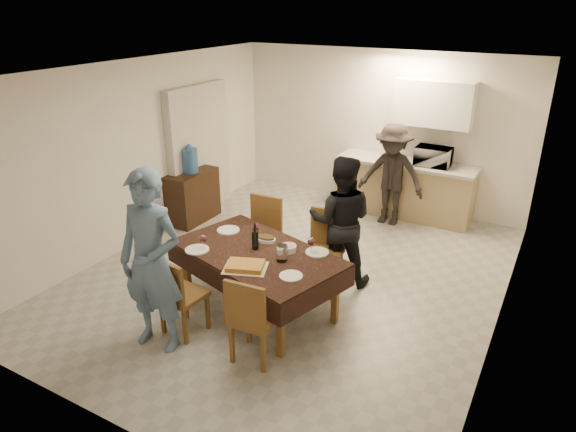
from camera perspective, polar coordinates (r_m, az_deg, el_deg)
name	(u,v)px	position (r m, az deg, el deg)	size (l,w,h in m)	color
floor	(294,274)	(6.77, 0.63, -6.48)	(5.00, 6.00, 0.02)	#ADADA8
ceiling	(295,70)	(5.94, 0.75, 15.90)	(5.00, 6.00, 0.02)	white
wall_back	(379,129)	(8.88, 10.11, 9.45)	(5.00, 0.02, 2.60)	white
wall_front	(101,296)	(4.10, -20.03, -8.37)	(5.00, 0.02, 2.60)	white
wall_left	(141,153)	(7.69, -16.02, 6.79)	(0.02, 6.00, 2.60)	white
wall_right	(515,221)	(5.57, 23.88, -0.49)	(0.02, 6.00, 2.60)	white
stub_partition	(199,150)	(8.56, -9.85, 7.22)	(0.15, 1.40, 2.10)	beige
kitchen_base_cabinet	(404,190)	(8.67, 12.72, 2.87)	(2.20, 0.60, 0.86)	#9E855E
kitchen_worktop	(406,163)	(8.52, 12.99, 5.74)	(2.24, 0.64, 0.05)	#B2B2AD
upper_cabinet	(434,103)	(8.36, 15.88, 11.95)	(1.20, 0.34, 0.70)	white
dining_table	(257,254)	(5.75, -3.47, -4.27)	(2.13, 1.59, 0.74)	black
chair_near_left	(177,290)	(5.48, -12.21, -8.01)	(0.45, 0.45, 0.49)	brown
chair_near_right	(250,312)	(4.99, -4.25, -10.63)	(0.46, 0.46, 0.51)	brown
chair_far_left	(255,232)	(6.50, -3.71, -1.81)	(0.47, 0.47, 0.54)	brown
chair_far_right	(319,248)	(6.10, 3.44, -3.55)	(0.50, 0.50, 0.54)	brown
console	(193,196)	(8.37, -10.55, 2.17)	(0.44, 0.88, 0.82)	black
water_jug	(190,160)	(8.18, -10.85, 6.08)	(0.25, 0.25, 0.38)	#4177C4
wine_bottle	(255,236)	(5.72, -3.67, -2.28)	(0.08, 0.08, 0.31)	black
water_pitcher	(282,253)	(5.49, -0.69, -4.14)	(0.12, 0.12, 0.18)	white
savoury_tart	(245,266)	(5.39, -4.76, -5.54)	(0.44, 0.33, 0.06)	gold
salad_bowl	(288,248)	(5.71, 0.03, -3.60)	(0.18, 0.18, 0.07)	white
mushroom_dish	(266,240)	(5.96, -2.45, -2.63)	(0.22, 0.22, 0.04)	white
wine_glass_a	(203,242)	(5.80, -9.43, -2.89)	(0.08, 0.08, 0.18)	white
wine_glass_b	(311,245)	(5.64, 2.60, -3.29)	(0.09, 0.09, 0.20)	white
wine_glass_c	(256,230)	(6.01, -3.58, -1.60)	(0.08, 0.08, 0.19)	white
plate_near_left	(197,250)	(5.83, -10.06, -3.70)	(0.27, 0.27, 0.02)	white
plate_near_right	(291,276)	(5.23, 0.33, -6.67)	(0.24, 0.24, 0.01)	white
plate_far_left	(228,230)	(6.26, -6.65, -1.57)	(0.27, 0.27, 0.02)	white
plate_far_right	(317,252)	(5.70, 3.26, -4.04)	(0.26, 0.26, 0.02)	white
microwave	(433,156)	(8.38, 15.85, 6.39)	(0.54, 0.36, 0.30)	white
person_near	(152,262)	(5.22, -14.92, -4.99)	(0.70, 0.46, 1.91)	slate
person_far	(341,221)	(6.30, 5.88, -0.57)	(0.80, 0.63, 1.65)	black
person_kitchen	(391,175)	(8.16, 11.42, 4.51)	(1.04, 0.60, 1.61)	black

